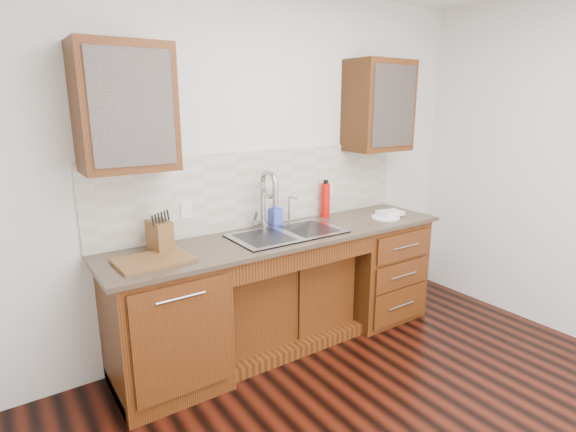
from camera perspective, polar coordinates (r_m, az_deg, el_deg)
wall_back at (r=3.55m, az=-3.65°, el=6.02°), size 4.00×0.10×2.70m
base_cabinet_left at (r=3.14m, az=-15.36°, el=-13.17°), size 0.70×0.62×0.88m
base_cabinet_center at (r=3.62m, az=-1.18°, el=-10.39°), size 1.20×0.44×0.70m
base_cabinet_right at (r=4.08m, az=10.87°, el=-6.36°), size 0.70×0.62×0.88m
countertop at (r=3.34m, az=-0.24°, el=-2.49°), size 2.70×0.65×0.03m
backsplash at (r=3.52m, az=-3.10°, el=3.57°), size 2.70×0.02×0.59m
sink at (r=3.35m, az=-0.10°, el=-3.70°), size 0.84×0.46×0.19m
faucet at (r=3.42m, az=-3.23°, el=1.63°), size 0.04×0.04×0.40m
filter_tap at (r=3.58m, az=0.14°, el=0.91°), size 0.02×0.02×0.24m
upper_cabinet_left at (r=2.90m, az=-20.04°, el=12.78°), size 0.55×0.34×0.75m
upper_cabinet_right at (r=3.99m, az=11.42°, el=13.53°), size 0.55×0.34×0.75m
outlet_left at (r=3.25m, az=-12.82°, el=0.78°), size 0.08×0.01×0.12m
outlet_right at (r=3.90m, az=5.23°, el=3.30°), size 0.08×0.01×0.12m
soap_bottle at (r=3.56m, az=-1.59°, el=0.42°), size 0.09×0.09×0.19m
water_bottle at (r=3.81m, az=4.77°, el=2.02°), size 0.08×0.08×0.29m
plate at (r=3.86m, az=12.28°, el=-0.17°), size 0.29×0.29×0.01m
dish_towel at (r=3.92m, az=12.84°, el=0.39°), size 0.22×0.17×0.03m
knife_block at (r=3.04m, az=-15.97°, el=-2.48°), size 0.14×0.20×0.20m
cutting_board at (r=2.88m, az=-16.69°, el=-5.37°), size 0.46×0.33×0.02m
cup_left_a at (r=2.87m, az=-22.78°, el=11.48°), size 0.14×0.14×0.10m
cup_left_b at (r=2.95m, az=-17.05°, el=12.00°), size 0.11×0.11×0.10m
cup_right_a at (r=3.94m, az=10.67°, el=12.87°), size 0.15×0.15×0.11m
cup_right_b at (r=4.07m, az=12.56°, el=12.74°), size 0.12×0.12×0.09m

